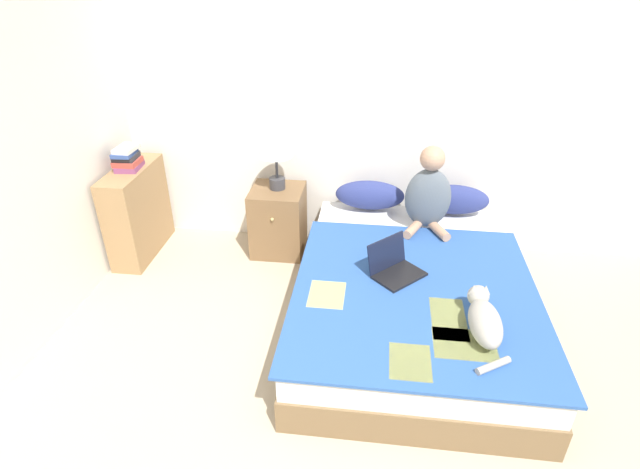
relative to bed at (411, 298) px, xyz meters
The scene contains 11 objects.
wall_back 1.60m from the bed, 106.02° to the left, with size 5.25×0.05×2.55m.
bed is the anchor object (origin of this frame).
pillow_near 1.05m from the bed, 110.06° to the left, with size 0.57×0.22×0.25m.
pillow_far 1.05m from the bed, 69.94° to the left, with size 0.57×0.22×0.25m.
person_sitting 0.84m from the bed, 81.01° to the left, with size 0.36×0.35×0.66m.
cat_tabby 0.73m from the bed, 57.13° to the right, with size 0.21×0.61×0.19m.
laptop_open 0.29m from the bed, 169.50° to the right, with size 0.42×0.42×0.23m.
nightstand 1.41m from the bed, 142.59° to the left, with size 0.44×0.45×0.58m.
table_lamp 1.60m from the bed, 141.75° to the left, with size 0.28×0.28×0.49m.
bookshelf 2.40m from the bed, 163.40° to the left, with size 0.26×0.75×0.78m.
book_stack_top 2.48m from the bed, 163.34° to the left, with size 0.20×0.24×0.19m.
Camera 1 is at (0.04, -0.69, 2.33)m, focal length 28.00 mm.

